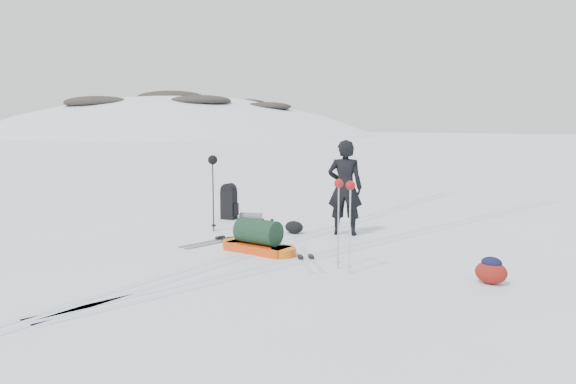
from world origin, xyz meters
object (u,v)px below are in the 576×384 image
pulk_sled (258,240)px  ski_poles_black (213,169)px  skier (345,188)px  expedition_rucksack (232,203)px

pulk_sled → ski_poles_black: bearing=153.7°
skier → ski_poles_black: 2.67m
skier → ski_poles_black: size_ratio=1.21×
skier → pulk_sled: skier is taller
pulk_sled → expedition_rucksack: 3.38m
pulk_sled → ski_poles_black: ski_poles_black is taller
skier → pulk_sled: 2.32m
expedition_rucksack → ski_poles_black: bearing=-72.7°
pulk_sled → expedition_rucksack: bearing=138.9°
skier → ski_poles_black: bearing=4.3°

